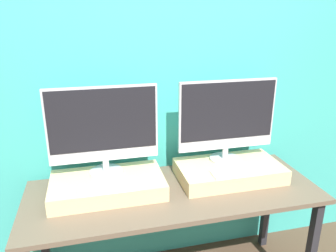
% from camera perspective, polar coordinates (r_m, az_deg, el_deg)
% --- Properties ---
extents(wall_back, '(8.00, 0.04, 2.60)m').
position_cam_1_polar(wall_back, '(2.26, -1.59, 5.62)').
color(wall_back, teal).
rests_on(wall_back, ground_plane).
extents(workbench, '(1.81, 0.68, 0.78)m').
position_cam_1_polar(workbench, '(2.12, 1.00, -12.98)').
color(workbench, brown).
rests_on(workbench, ground_plane).
extents(wooden_riser_left, '(0.68, 0.39, 0.10)m').
position_cam_1_polar(wooden_riser_left, '(2.06, -10.45, -10.12)').
color(wooden_riser_left, '#D6B77F').
rests_on(wooden_riser_left, workbench).
extents(monitor_left, '(0.66, 0.20, 0.55)m').
position_cam_1_polar(monitor_left, '(1.99, -11.19, -0.31)').
color(monitor_left, '#B2B2B7').
rests_on(monitor_left, wooden_riser_left).
extents(keyboard_left, '(0.34, 0.11, 0.01)m').
position_cam_1_polar(keyboard_left, '(1.92, -10.28, -10.51)').
color(keyboard_left, silver).
rests_on(keyboard_left, wooden_riser_left).
extents(wooden_riser_right, '(0.68, 0.39, 0.10)m').
position_cam_1_polar(wooden_riser_right, '(2.23, 10.59, -7.71)').
color(wooden_riser_right, '#D6B77F').
rests_on(wooden_riser_right, workbench).
extents(monitor_right, '(0.66, 0.20, 0.55)m').
position_cam_1_polar(monitor_right, '(2.17, 10.29, 1.36)').
color(monitor_right, '#B2B2B7').
rests_on(monitor_right, wooden_riser_right).
extents(keyboard_right, '(0.34, 0.11, 0.01)m').
position_cam_1_polar(keyboard_right, '(2.10, 12.12, -7.86)').
color(keyboard_right, silver).
rests_on(keyboard_right, wooden_riser_right).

